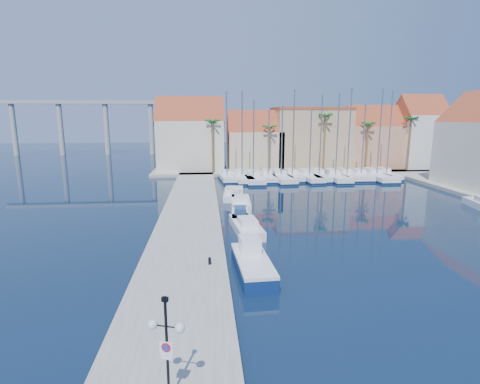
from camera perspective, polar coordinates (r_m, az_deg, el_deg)
The scene contains 35 objects.
ground at distance 27.03m, azimuth 11.03°, elevation -11.22°, with size 260.00×260.00×0.00m, color black.
quay_west at distance 38.76m, azimuth -7.62°, elevation -3.71°, with size 6.00×77.00×0.50m, color gray.
shore_north at distance 74.63m, azimuth 8.19°, elevation 3.59°, with size 54.00×16.00×0.50m, color gray.
lamp_post at distance 13.77m, azimuth -11.16°, elevation -20.43°, with size 1.30×0.66×3.97m.
bollard at distance 25.75m, azimuth -4.66°, elevation -10.43°, with size 0.19×0.19×0.49m, color black.
fishing_boat at distance 25.37m, azimuth 1.89°, elevation -10.77°, with size 2.42×6.40×2.20m.
motorboat_west_0 at distance 34.21m, azimuth 0.96°, elevation -5.22°, with size 2.75×6.85×1.40m.
motorboat_west_1 at distance 38.13m, azimuth -0.01°, elevation -3.46°, with size 2.00×5.25×1.40m.
motorboat_west_2 at distance 43.43m, azimuth 0.13°, elevation -1.60°, with size 2.51×6.70×1.40m.
motorboat_west_3 at distance 48.64m, azimuth -0.97°, elevation -0.18°, with size 3.14×7.65×1.40m.
motorboat_east_1 at distance 50.95m, azimuth 32.78°, elevation -1.50°, with size 2.38×5.18×1.40m.
sailboat_0 at distance 61.38m, azimuth -2.05°, elevation 2.39°, with size 2.87×8.43×14.14m.
sailboat_1 at distance 61.35m, azimuth 0.21°, elevation 2.34°, with size 3.55×10.47×14.15m.
sailboat_2 at distance 60.61m, azimuth 1.96°, elevation 2.20°, with size 2.92×10.58×12.79m.
sailboat_3 at distance 61.71m, azimuth 4.24°, elevation 2.36°, with size 2.39×8.40×11.29m.
sailboat_4 at distance 61.69m, azimuth 6.12°, elevation 2.30°, with size 3.67×10.99×11.98m.
sailboat_5 at distance 63.19m, azimuth 7.85°, elevation 2.54°, with size 2.55×8.93×14.49m.
sailboat_6 at distance 62.72m, azimuth 10.32°, elevation 2.33°, with size 3.30×9.98×11.51m.
sailboat_7 at distance 64.00m, azimuth 11.86°, elevation 2.49°, with size 3.34×9.83×13.72m.
sailboat_8 at distance 63.84m, azimuth 14.15°, elevation 2.35°, with size 2.79×10.54×13.77m.
sailboat_9 at distance 65.38m, azimuth 15.84°, elevation 2.51°, with size 2.68×9.09×14.83m.
sailboat_10 at distance 66.01m, azimuth 17.83°, elevation 2.45°, with size 2.85×8.62×12.26m.
sailboat_11 at distance 66.89m, azimuth 19.87°, elevation 2.41°, with size 3.13×11.68×14.71m.
sailboat_12 at distance 68.74m, azimuth 21.24°, elevation 2.59°, with size 2.44×8.74×14.41m.
building_0 at distance 71.04m, azimuth -7.53°, elevation 8.30°, with size 12.30×9.00×13.50m.
building_1 at distance 71.67m, azimuth 2.21°, elevation 7.43°, with size 10.30×8.00×11.00m.
building_2 at distance 74.81m, azimuth 10.58°, elevation 8.16°, with size 14.20×10.20×11.50m.
building_3 at distance 78.03m, azimuth 19.36°, elevation 7.55°, with size 10.30×8.00×12.00m.
building_4 at distance 81.25m, azimuth 25.55°, elevation 7.99°, with size 8.30×8.00×14.00m.
palm_0 at distance 65.91m, azimuth -4.21°, elevation 10.35°, with size 2.60×2.60×10.15m.
palm_1 at distance 66.89m, azimuth 4.52°, elevation 9.55°, with size 2.60×2.60×9.15m.
palm_2 at distance 69.25m, azimuth 12.88°, elevation 10.93°, with size 2.60×2.60×11.15m.
palm_3 at distance 72.13m, azimuth 18.96°, elevation 9.49°, with size 2.60×2.60×9.65m.
palm_4 at distance 75.72m, azimuth 24.62°, elevation 9.86°, with size 2.60×2.60×10.65m.
viaduct at distance 110.55m, azimuth -22.38°, elevation 10.58°, with size 48.00×2.20×14.45m.
Camera 1 is at (-7.30, -23.89, 10.33)m, focal length 28.00 mm.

